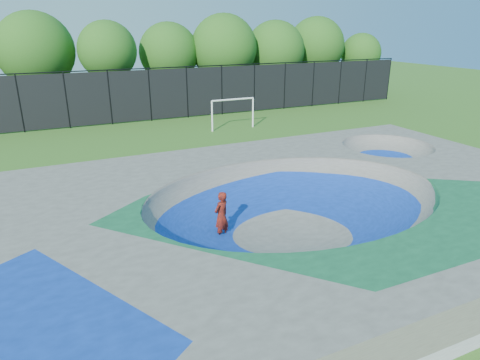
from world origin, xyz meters
name	(u,v)px	position (x,y,z in m)	size (l,w,h in m)	color
ground	(295,230)	(0.00, 0.00, 0.00)	(120.00, 120.00, 0.00)	#31601A
skate_deck	(296,212)	(0.00, 0.00, 0.75)	(22.00, 14.00, 1.50)	gray
skater	(221,216)	(-2.67, 0.53, 0.88)	(0.65, 0.42, 1.77)	red
skateboard	(222,238)	(-2.67, 0.53, 0.03)	(0.78, 0.22, 0.05)	black
soccer_goal	(233,108)	(4.61, 15.69, 1.52)	(3.31, 0.12, 2.19)	white
fence	(150,94)	(0.00, 21.00, 2.10)	(48.09, 0.09, 4.04)	black
treeline	(173,50)	(3.49, 25.91, 4.97)	(51.17, 7.81, 8.19)	#462E23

